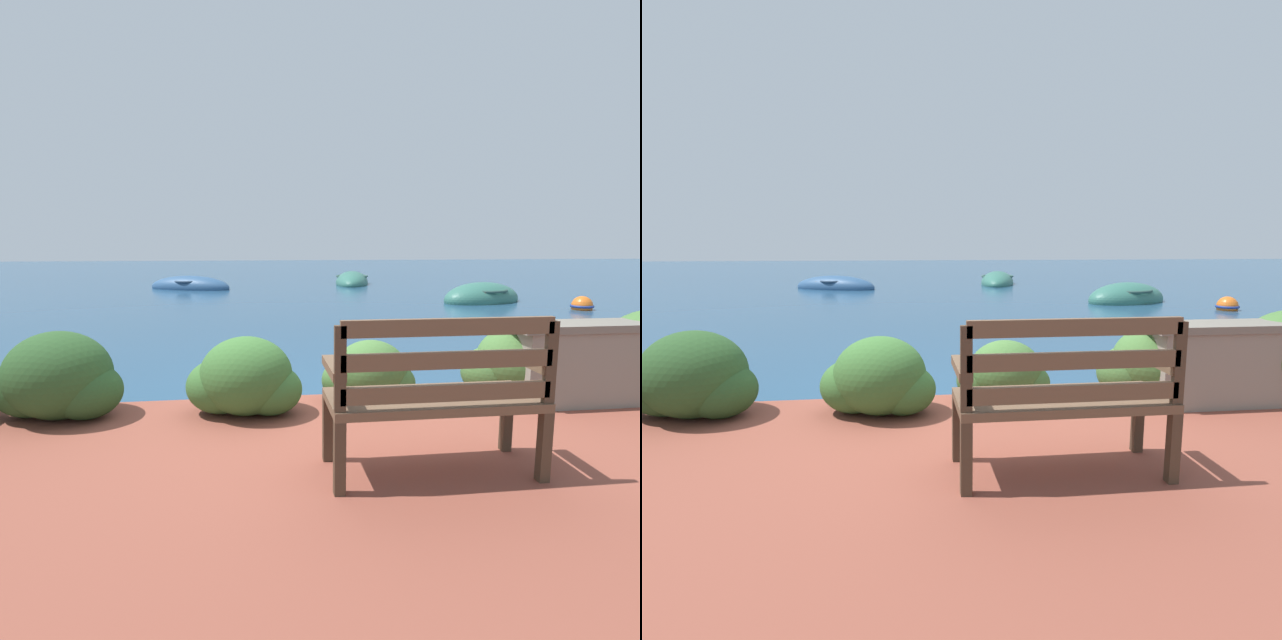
# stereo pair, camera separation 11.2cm
# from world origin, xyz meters

# --- Properties ---
(ground_plane) EXTENTS (80.00, 80.00, 0.00)m
(ground_plane) POSITION_xyz_m (0.00, 0.00, 0.00)
(ground_plane) COLOR navy
(park_bench) EXTENTS (1.21, 0.48, 0.93)m
(park_bench) POSITION_xyz_m (0.42, -1.59, 0.70)
(park_bench) COLOR #433123
(park_bench) RESTS_ON patio_terrace
(hedge_clump_left) EXTENTS (0.97, 0.70, 0.66)m
(hedge_clump_left) POSITION_xyz_m (-2.06, -0.32, 0.51)
(hedge_clump_left) COLOR #284C23
(hedge_clump_left) RESTS_ON patio_terrace
(hedge_clump_centre) EXTENTS (0.89, 0.64, 0.60)m
(hedge_clump_centre) POSITION_xyz_m (-0.67, -0.41, 0.48)
(hedge_clump_centre) COLOR #38662D
(hedge_clump_centre) RESTS_ON patio_terrace
(hedge_clump_right) EXTENTS (0.77, 0.55, 0.52)m
(hedge_clump_right) POSITION_xyz_m (0.35, -0.26, 0.45)
(hedge_clump_right) COLOR #426B33
(hedge_clump_right) RESTS_ON patio_terrace
(hedge_clump_far_right) EXTENTS (0.92, 0.66, 0.62)m
(hedge_clump_far_right) POSITION_xyz_m (1.63, -0.29, 0.49)
(hedge_clump_far_right) COLOR #426B33
(hedge_clump_far_right) RESTS_ON patio_terrace
(rowboat_nearest) EXTENTS (2.59, 1.97, 0.90)m
(rowboat_nearest) POSITION_xyz_m (5.29, 8.12, 0.08)
(rowboat_nearest) COLOR #336B5B
(rowboat_nearest) RESTS_ON ground_plane
(rowboat_mid) EXTENTS (3.03, 2.07, 0.77)m
(rowboat_mid) POSITION_xyz_m (-2.72, 12.86, 0.07)
(rowboat_mid) COLOR #2D517A
(rowboat_mid) RESTS_ON ground_plane
(rowboat_far) EXTENTS (1.85, 3.40, 0.81)m
(rowboat_far) POSITION_xyz_m (3.05, 14.25, 0.07)
(rowboat_far) COLOR #336B5B
(rowboat_far) RESTS_ON ground_plane
(mooring_buoy) EXTENTS (0.51, 0.51, 0.47)m
(mooring_buoy) POSITION_xyz_m (6.91, 6.37, 0.08)
(mooring_buoy) COLOR orange
(mooring_buoy) RESTS_ON ground_plane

